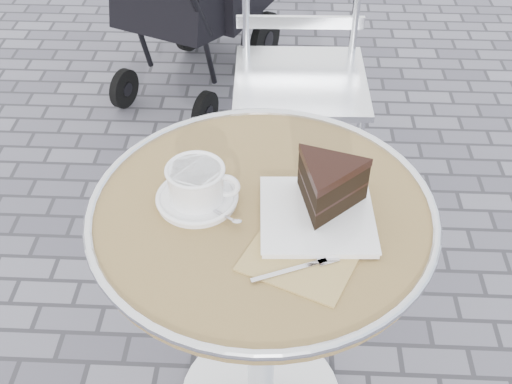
{
  "coord_description": "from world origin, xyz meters",
  "views": [
    {
      "loc": [
        0.03,
        -0.96,
        1.62
      ],
      "look_at": [
        -0.01,
        -0.0,
        0.78
      ],
      "focal_mm": 45.0,
      "sensor_mm": 36.0,
      "label": 1
    }
  ],
  "objects_px": {
    "cafe_table": "(262,263)",
    "cappuccino_set": "(197,187)",
    "bistro_chair": "(301,39)",
    "cake_plate_set": "(325,192)"
  },
  "relations": [
    {
      "from": "cafe_table",
      "to": "bistro_chair",
      "type": "bearing_deg",
      "value": 84.68
    },
    {
      "from": "cappuccino_set",
      "to": "bistro_chair",
      "type": "distance_m",
      "value": 1.0
    },
    {
      "from": "cafe_table",
      "to": "cappuccino_set",
      "type": "relative_size",
      "value": 4.22
    },
    {
      "from": "cappuccino_set",
      "to": "bistro_chair",
      "type": "relative_size",
      "value": 0.18
    },
    {
      "from": "bistro_chair",
      "to": "cafe_table",
      "type": "bearing_deg",
      "value": -96.83
    },
    {
      "from": "cafe_table",
      "to": "bistro_chair",
      "type": "xyz_separation_m",
      "value": [
        0.09,
        0.98,
        0.03
      ]
    },
    {
      "from": "cafe_table",
      "to": "cappuccino_set",
      "type": "distance_m",
      "value": 0.24
    },
    {
      "from": "cafe_table",
      "to": "cappuccino_set",
      "type": "bearing_deg",
      "value": 172.5
    },
    {
      "from": "cafe_table",
      "to": "cake_plate_set",
      "type": "distance_m",
      "value": 0.25
    },
    {
      "from": "cappuccino_set",
      "to": "bistro_chair",
      "type": "bearing_deg",
      "value": 81.27
    }
  ]
}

